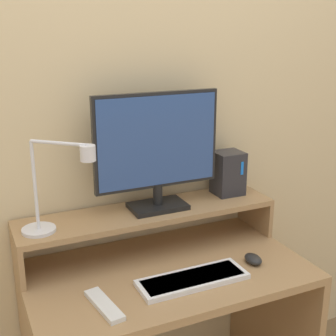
# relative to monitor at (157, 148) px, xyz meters

# --- Properties ---
(wall_back) EXTENTS (6.00, 0.05, 2.50)m
(wall_back) POSITION_rel_monitor_xyz_m (-0.04, 0.15, 0.11)
(wall_back) COLOR beige
(wall_back) RESTS_ON ground_plane
(desk) EXTENTS (1.00, 0.58, 0.73)m
(desk) POSITION_rel_monitor_xyz_m (-0.04, -0.18, -0.63)
(desk) COLOR #A87F51
(desk) RESTS_ON ground_plane
(monitor_shelf) EXTENTS (1.00, 0.23, 0.16)m
(monitor_shelf) POSITION_rel_monitor_xyz_m (-0.04, -0.00, -0.27)
(monitor_shelf) COLOR #A87F51
(monitor_shelf) RESTS_ON desk
(monitor) EXTENTS (0.49, 0.14, 0.45)m
(monitor) POSITION_rel_monitor_xyz_m (0.00, 0.00, 0.00)
(monitor) COLOR black
(monitor) RESTS_ON monitor_shelf
(desk_lamp) EXTENTS (0.23, 0.21, 0.32)m
(desk_lamp) POSITION_rel_monitor_xyz_m (-0.40, -0.08, -0.09)
(desk_lamp) COLOR silver
(desk_lamp) RESTS_ON monitor_shelf
(router_dock) EXTENTS (0.12, 0.11, 0.18)m
(router_dock) POSITION_rel_monitor_xyz_m (0.33, 0.03, -0.15)
(router_dock) COLOR #28282D
(router_dock) RESTS_ON monitor_shelf
(keyboard) EXTENTS (0.38, 0.13, 0.02)m
(keyboard) POSITION_rel_monitor_xyz_m (0.00, -0.29, -0.39)
(keyboard) COLOR white
(keyboard) RESTS_ON desk
(mouse) EXTENTS (0.05, 0.08, 0.03)m
(mouse) POSITION_rel_monitor_xyz_m (0.27, -0.27, -0.39)
(mouse) COLOR black
(mouse) RESTS_ON desk
(remote_control) EXTENTS (0.08, 0.20, 0.02)m
(remote_control) POSITION_rel_monitor_xyz_m (-0.32, -0.31, -0.39)
(remote_control) COLOR white
(remote_control) RESTS_ON desk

